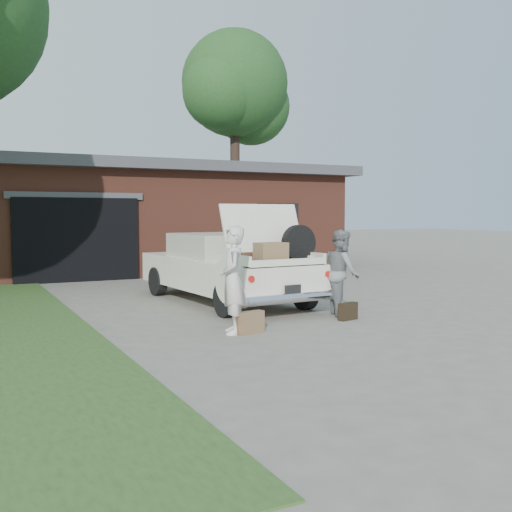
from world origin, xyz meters
name	(u,v)px	position (x,y,z in m)	size (l,w,h in m)	color
ground	(273,329)	(0.00, 0.00, 0.00)	(90.00, 90.00, 0.00)	gray
house	(134,217)	(0.98, 11.47, 1.67)	(12.80, 7.80, 3.30)	brown
tree_right	(236,91)	(7.36, 17.11, 7.35)	(5.55, 4.83, 10.11)	#38281E
sedan	(226,267)	(0.50, 2.90, 0.71)	(2.18, 4.96, 1.96)	white
woman_left	(233,280)	(-0.71, -0.03, 0.81)	(0.59, 0.39, 1.61)	silver
woman_right	(342,272)	(1.70, 0.61, 0.76)	(0.74, 0.57, 1.51)	gray
suitcase_left	(251,322)	(-0.47, -0.15, 0.17)	(0.43, 0.14, 0.33)	olive
suitcase_right	(348,311)	(1.49, 0.12, 0.15)	(0.38, 0.12, 0.29)	black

